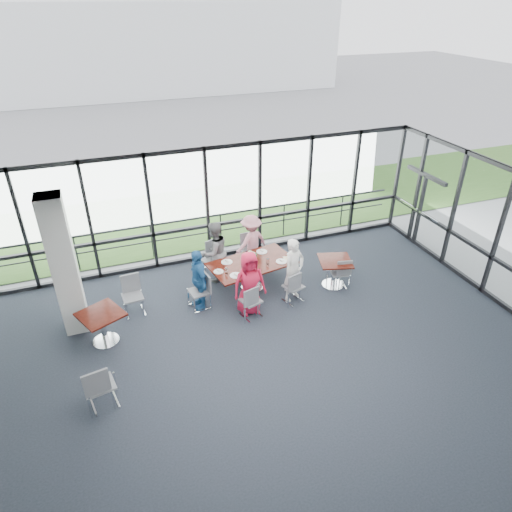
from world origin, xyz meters
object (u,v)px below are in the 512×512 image
object	(u,v)px
diner_end	(198,279)
chair_main_end	(199,292)
main_table	(252,266)
structural_column	(64,267)
side_table_right	(335,265)
side_table_left	(101,318)
chair_main_fl	(212,260)
diner_near_left	(249,283)
chair_main_nl	(251,301)
chair_spare_la	(101,385)
diner_near_right	(294,270)
chair_main_fr	(249,250)
diner_far_right	(251,242)
diner_far_left	(214,252)
chair_main_nr	(293,286)
chair_spare_r	(339,273)
chair_spare_lb	(133,297)

from	to	relation	value
diner_end	chair_main_end	xyz separation A→B (m)	(-0.02, -0.06, -0.31)
chair_main_end	main_table	bearing A→B (deg)	93.63
structural_column	side_table_right	xyz separation A→B (m)	(6.19, -0.47, -0.98)
side_table_left	chair_main_fl	distance (m)	3.38
diner_near_left	chair_main_nl	distance (m)	0.40
diner_end	chair_spare_la	bearing A→B (deg)	-50.36
diner_near_right	chair_main_fr	world-z (taller)	diner_near_right
chair_spare_la	diner_end	bearing A→B (deg)	34.05
side_table_right	chair_spare_la	size ratio (longest dim) A/B	1.01
structural_column	diner_far_right	distance (m)	4.76
diner_near_right	chair_spare_la	world-z (taller)	diner_near_right
diner_far_left	chair_main_nr	distance (m)	2.22
chair_main_fl	chair_spare_la	xyz separation A→B (m)	(-3.03, -3.55, 0.01)
side_table_right	diner_end	bearing A→B (deg)	174.55
diner_end	chair_main_nr	size ratio (longest dim) A/B	1.78
chair_spare_la	chair_spare_r	bearing A→B (deg)	7.76
structural_column	diner_near_right	xyz separation A→B (m)	(4.99, -0.62, -0.79)
diner_near_right	chair_main_nr	world-z (taller)	diner_near_right
main_table	chair_main_end	world-z (taller)	chair_main_end
main_table	chair_spare_r	xyz separation A→B (m)	(2.09, -0.68, -0.23)
structural_column	chair_main_end	xyz separation A→B (m)	(2.75, -0.20, -1.15)
chair_main_nr	chair_main_end	size ratio (longest dim) A/B	0.95
chair_main_nr	chair_spare_lb	xyz separation A→B (m)	(-3.68, 0.84, 0.04)
side_table_left	diner_far_left	xyz separation A→B (m)	(2.91, 1.57, 0.19)
structural_column	chair_main_end	distance (m)	2.99
side_table_left	chair_main_fr	xyz separation A→B (m)	(3.98, 2.02, -0.20)
structural_column	side_table_right	distance (m)	6.29
side_table_right	chair_main_end	world-z (taller)	chair_main_end
side_table_right	diner_end	distance (m)	3.44
chair_main_fl	chair_main_nr	bearing A→B (deg)	109.01
chair_main_nl	chair_main_nr	world-z (taller)	chair_main_nl
side_table_right	diner_far_right	distance (m)	2.31
structural_column	chair_main_nr	xyz separation A→B (m)	(4.94, -0.74, -1.17)
structural_column	chair_spare_r	world-z (taller)	structural_column
chair_spare_lb	side_table_right	bearing A→B (deg)	169.32
diner_near_left	chair_spare_la	bearing A→B (deg)	-153.88
side_table_left	side_table_right	xyz separation A→B (m)	(5.66, 0.25, -0.01)
diner_end	chair_main_fr	world-z (taller)	diner_end
main_table	side_table_right	world-z (taller)	same
diner_near_right	diner_far_right	world-z (taller)	diner_near_right
chair_main_nr	chair_spare_lb	world-z (taller)	chair_spare_lb
structural_column	diner_far_right	size ratio (longest dim) A/B	2.10
diner_near_right	chair_main_end	xyz separation A→B (m)	(-2.24, 0.42, -0.36)
chair_spare_r	diner_far_left	bearing A→B (deg)	166.77
chair_main_fr	chair_main_fl	bearing A→B (deg)	7.38
chair_main_fl	chair_main_fr	distance (m)	1.13
chair_main_nl	chair_main_nr	xyz separation A→B (m)	(1.16, 0.21, -0.00)
side_table_left	chair_spare_r	xyz separation A→B (m)	(5.75, 0.18, -0.22)
diner_end	chair_spare_lb	distance (m)	1.56
main_table	diner_far_left	bearing A→B (deg)	126.18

